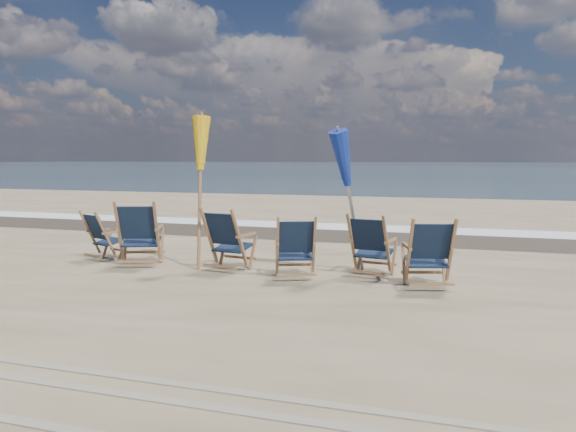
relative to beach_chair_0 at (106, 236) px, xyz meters
name	(u,v)px	position (x,y,z in m)	size (l,w,h in m)	color
ocean	(458,166)	(3.31, 125.84, -0.44)	(400.00, 400.00, 0.00)	#3C5564
surf_foam	(361,227)	(3.31, 6.14, -0.44)	(200.00, 1.40, 0.01)	silver
wet_sand_strip	(349,235)	(3.31, 4.64, -0.44)	(200.00, 2.60, 0.00)	#42362A
tire_tracks	(74,407)	(3.31, -4.96, -0.44)	(80.00, 1.30, 0.01)	gray
beach_chair_0	(106,236)	(0.00, 0.00, 0.00)	(0.57, 0.64, 0.88)	#121E35
beach_chair_1	(157,233)	(1.09, -0.12, 0.11)	(0.71, 0.80, 1.11)	#121E35
beach_chair_2	(239,241)	(2.59, -0.18, 0.07)	(0.66, 0.74, 1.02)	#121E35
beach_chair_3	(314,247)	(3.83, -0.28, 0.04)	(0.62, 0.70, 0.97)	#121E35
beach_chair_4	(387,247)	(4.84, 0.09, 0.05)	(0.63, 0.70, 0.98)	#121E35
beach_chair_5	(451,253)	(5.77, -0.34, 0.06)	(0.65, 0.73, 1.01)	#121E35
umbrella_yellow	(199,151)	(1.87, -0.10, 1.46)	(0.30, 0.30, 2.44)	#936742
umbrella_blue	(353,160)	(4.27, 0.30, 1.33)	(0.30, 0.30, 2.30)	#A5A5AD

